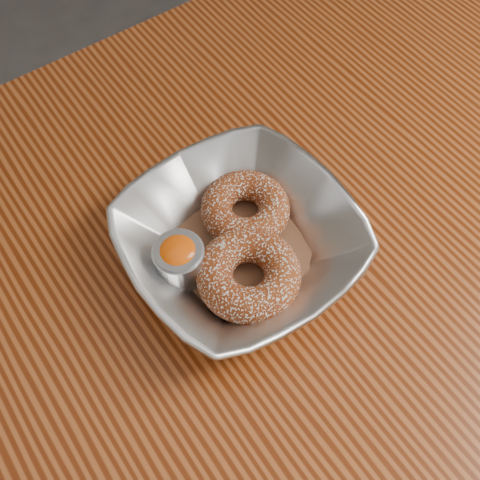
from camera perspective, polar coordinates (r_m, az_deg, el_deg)
ground_plane at (r=1.30m, az=4.72°, el=-16.09°), size 4.00×4.00×0.00m
table at (r=0.70m, az=8.53°, el=-2.49°), size 1.20×0.80×0.75m
serving_bowl at (r=0.56m, az=0.00°, el=-0.11°), size 0.23×0.23×0.06m
parchment at (r=0.57m, az=-0.00°, el=-1.07°), size 0.20×0.20×0.00m
donut_back at (r=0.58m, az=0.54°, el=3.18°), size 0.09×0.09×0.03m
donut_front at (r=0.54m, az=0.88°, el=-3.52°), size 0.11×0.11×0.04m
ramekin at (r=0.54m, az=-6.18°, el=-1.99°), size 0.05×0.05×0.05m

